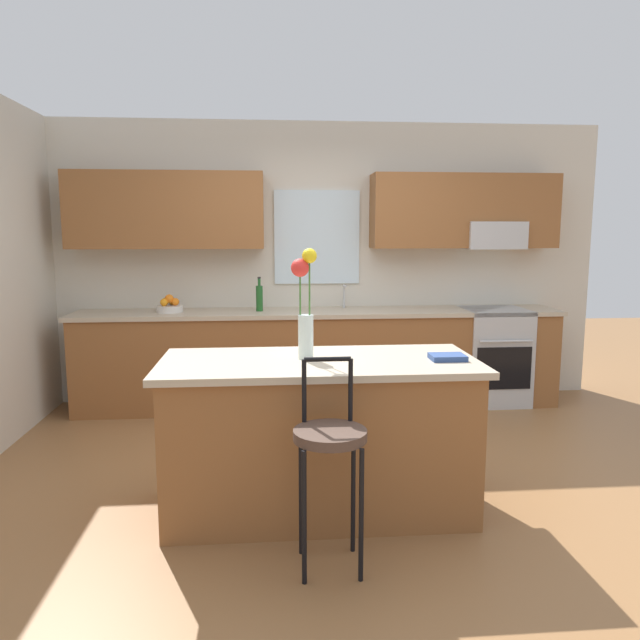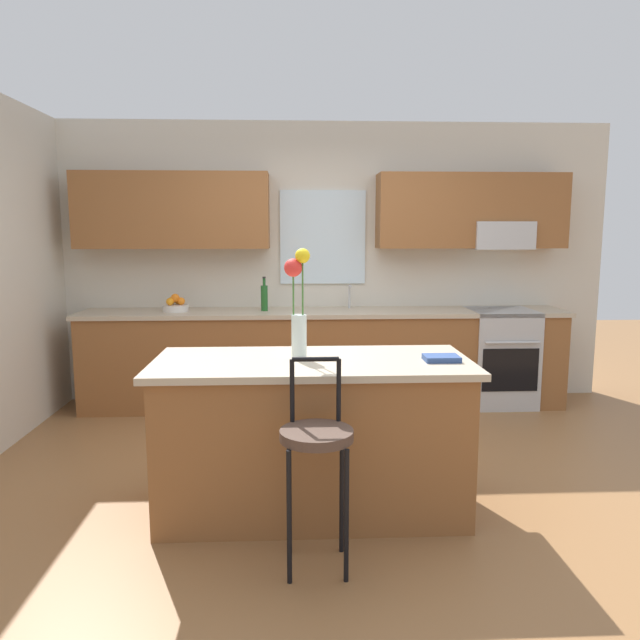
% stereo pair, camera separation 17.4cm
% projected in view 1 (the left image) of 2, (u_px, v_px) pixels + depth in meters
% --- Properties ---
extents(ground_plane, '(14.00, 14.00, 0.00)m').
position_uv_depth(ground_plane, '(341.00, 476.00, 4.10)').
color(ground_plane, olive).
extents(back_wall_assembly, '(5.60, 0.50, 2.70)m').
position_uv_depth(back_wall_assembly, '(320.00, 246.00, 5.83)').
color(back_wall_assembly, beige).
rests_on(back_wall_assembly, ground).
extents(counter_run, '(4.56, 0.64, 0.92)m').
position_uv_depth(counter_run, '(320.00, 358.00, 5.70)').
color(counter_run, brown).
rests_on(counter_run, ground).
extents(sink_faucet, '(0.02, 0.13, 0.23)m').
position_uv_depth(sink_faucet, '(344.00, 294.00, 5.78)').
color(sink_faucet, '#B7BABC').
rests_on(sink_faucet, counter_run).
extents(oven_range, '(0.60, 0.64, 0.92)m').
position_uv_depth(oven_range, '(492.00, 356.00, 5.83)').
color(oven_range, '#B7BABC').
rests_on(oven_range, ground).
extents(kitchen_island, '(1.85, 0.83, 0.92)m').
position_uv_depth(kitchen_island, '(319.00, 435.00, 3.55)').
color(kitchen_island, brown).
rests_on(kitchen_island, ground).
extents(bar_stool_near, '(0.36, 0.36, 1.04)m').
position_uv_depth(bar_stool_near, '(330.00, 444.00, 2.90)').
color(bar_stool_near, black).
rests_on(bar_stool_near, ground).
extents(flower_vase, '(0.15, 0.11, 0.64)m').
position_uv_depth(flower_vase, '(305.00, 304.00, 3.45)').
color(flower_vase, silver).
rests_on(flower_vase, kitchen_island).
extents(cookbook, '(0.20, 0.15, 0.03)m').
position_uv_depth(cookbook, '(448.00, 357.00, 3.47)').
color(cookbook, navy).
rests_on(cookbook, kitchen_island).
extents(fruit_bowl_oranges, '(0.24, 0.24, 0.16)m').
position_uv_depth(fruit_bowl_oranges, '(169.00, 306.00, 5.51)').
color(fruit_bowl_oranges, silver).
rests_on(fruit_bowl_oranges, counter_run).
extents(bottle_olive_oil, '(0.06, 0.06, 0.32)m').
position_uv_depth(bottle_olive_oil, '(259.00, 297.00, 5.57)').
color(bottle_olive_oil, '#1E5923').
rests_on(bottle_olive_oil, counter_run).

